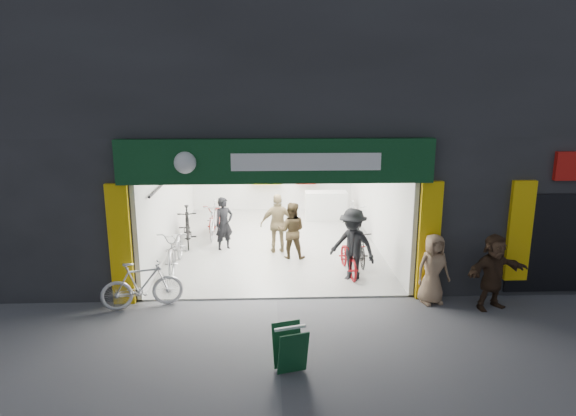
{
  "coord_description": "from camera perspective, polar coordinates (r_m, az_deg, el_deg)",
  "views": [
    {
      "loc": [
        -0.18,
        -10.37,
        4.59
      ],
      "look_at": [
        0.31,
        1.5,
        1.68
      ],
      "focal_mm": 32.0,
      "sensor_mm": 36.0,
      "label": 1
    }
  ],
  "objects": [
    {
      "name": "bike_left_midback",
      "position": [
        16.39,
        -7.94,
        -0.96
      ],
      "size": [
        0.82,
        1.8,
        0.91
      ],
      "primitive_type": "imported",
      "rotation": [
        0.0,
        0.0,
        -0.13
      ],
      "color": "#9C180E",
      "rests_on": "ground"
    },
    {
      "name": "customer_a",
      "position": [
        14.36,
        -7.11,
        -1.8
      ],
      "size": [
        0.66,
        0.62,
        1.52
      ],
      "primitive_type": "imported",
      "rotation": [
        0.0,
        0.0,
        0.63
      ],
      "color": "black",
      "rests_on": "ground"
    },
    {
      "name": "ground",
      "position": [
        11.34,
        -1.26,
        -10.1
      ],
      "size": [
        60.0,
        60.0,
        0.0
      ],
      "primitive_type": "plane",
      "color": "#56565B",
      "rests_on": "ground"
    },
    {
      "name": "building",
      "position": [
        15.4,
        1.76,
        12.75
      ],
      "size": [
        17.0,
        10.27,
        8.0
      ],
      "color": "#232326",
      "rests_on": "ground"
    },
    {
      "name": "parked_bike",
      "position": [
        11.18,
        -15.9,
        -8.21
      ],
      "size": [
        1.74,
        0.91,
        1.01
      ],
      "primitive_type": "imported",
      "rotation": [
        0.0,
        0.0,
        1.84
      ],
      "color": "silver",
      "rests_on": "ground"
    },
    {
      "name": "bike_right_back",
      "position": [
        15.97,
        7.39,
        -1.12
      ],
      "size": [
        0.68,
        1.76,
        1.03
      ],
      "primitive_type": "imported",
      "rotation": [
        0.0,
        0.0,
        0.11
      ],
      "color": "#BABBC0",
      "rests_on": "ground"
    },
    {
      "name": "bike_right_mid",
      "position": [
        12.7,
        6.78,
        -5.44
      ],
      "size": [
        0.67,
        1.67,
        0.86
      ],
      "primitive_type": "imported",
      "rotation": [
        0.0,
        0.0,
        0.07
      ],
      "color": "maroon",
      "rests_on": "ground"
    },
    {
      "name": "bike_left_front",
      "position": [
        13.27,
        -12.34,
        -4.35
      ],
      "size": [
        0.75,
        2.05,
        1.07
      ],
      "primitive_type": "imported",
      "rotation": [
        0.0,
        0.0,
        0.02
      ],
      "color": "#A3A3A7",
      "rests_on": "ground"
    },
    {
      "name": "bike_left_back",
      "position": [
        15.7,
        -8.19,
        -1.26
      ],
      "size": [
        0.57,
        1.86,
        1.11
      ],
      "primitive_type": "imported",
      "rotation": [
        0.0,
        0.0,
        -0.03
      ],
      "color": "#AAAAAE",
      "rests_on": "ground"
    },
    {
      "name": "bike_right_front",
      "position": [
        13.43,
        7.96,
        -4.16
      ],
      "size": [
        0.48,
        1.61,
        0.97
      ],
      "primitive_type": "imported",
      "rotation": [
        0.0,
        0.0,
        -0.01
      ],
      "color": "black",
      "rests_on": "ground"
    },
    {
      "name": "pedestrian_near",
      "position": [
        11.32,
        15.81,
        -6.54
      ],
      "size": [
        0.83,
        0.64,
        1.52
      ],
      "primitive_type": "imported",
      "rotation": [
        0.0,
        0.0,
        0.23
      ],
      "color": "#977657",
      "rests_on": "ground"
    },
    {
      "name": "customer_d",
      "position": [
        13.98,
        -1.1,
        -1.8
      ],
      "size": [
        1.0,
        0.48,
        1.67
      ],
      "primitive_type": "imported",
      "rotation": [
        0.0,
        0.0,
        3.21
      ],
      "color": "#8A7650",
      "rests_on": "ground"
    },
    {
      "name": "pedestrian_far",
      "position": [
        11.44,
        21.84,
        -6.59
      ],
      "size": [
        1.56,
        0.93,
        1.6
      ],
      "primitive_type": "imported",
      "rotation": [
        0.0,
        0.0,
        0.33
      ],
      "color": "#3C291B",
      "rests_on": "ground"
    },
    {
      "name": "customer_c",
      "position": [
        12.12,
        7.19,
        -4.14
      ],
      "size": [
        1.31,
        1.21,
        1.77
      ],
      "primitive_type": "imported",
      "rotation": [
        0.0,
        0.0,
        -0.65
      ],
      "color": "black",
      "rests_on": "ground"
    },
    {
      "name": "sandwich_board",
      "position": [
        8.59,
        0.23,
        -15.25
      ],
      "size": [
        0.61,
        0.62,
        0.76
      ],
      "rotation": [
        0.0,
        0.0,
        0.28
      ],
      "color": "#0E3B1E",
      "rests_on": "ground"
    },
    {
      "name": "bike_left_midfront",
      "position": [
        15.08,
        -11.11,
        -2.01
      ],
      "size": [
        0.81,
        1.91,
        1.11
      ],
      "primitive_type": "imported",
      "rotation": [
        0.0,
        0.0,
        0.16
      ],
      "color": "black",
      "rests_on": "ground"
    },
    {
      "name": "customer_b",
      "position": [
        13.57,
        0.38,
        -2.56
      ],
      "size": [
        0.82,
        0.68,
        1.55
      ],
      "primitive_type": "imported",
      "rotation": [
        0.0,
        0.0,
        3.02
      ],
      "color": "#3A2D1A",
      "rests_on": "ground"
    }
  ]
}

